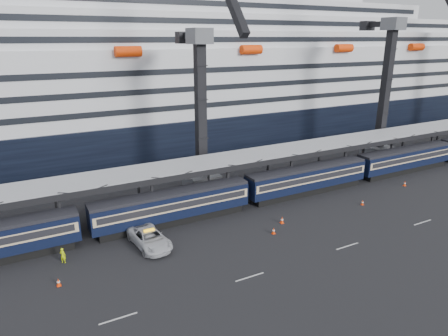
{
  "coord_description": "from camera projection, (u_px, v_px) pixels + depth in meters",
  "views": [
    {
      "loc": [
        -42.93,
        -30.66,
        20.78
      ],
      "look_at": [
        -21.18,
        10.0,
        5.7
      ],
      "focal_mm": 32.0,
      "sensor_mm": 36.0,
      "label": 1
    }
  ],
  "objects": [
    {
      "name": "crane_dark_mid",
      "position": [
        388.0,
        83.0,
        68.72
      ],
      "size": [
        4.5,
        18.24,
        39.64
      ],
      "color": "#505359",
      "rests_on": "ground"
    },
    {
      "name": "crane_dark_near",
      "position": [
        202.0,
        106.0,
        54.31
      ],
      "size": [
        4.5,
        17.75,
        35.08
      ],
      "color": "#505359",
      "rests_on": "ground"
    },
    {
      "name": "train",
      "position": [
        326.0,
        174.0,
        57.02
      ],
      "size": [
        133.05,
        3.0,
        4.05
      ],
      "color": "black",
      "rests_on": "ground"
    },
    {
      "name": "traffic_cone_e",
      "position": [
        405.0,
        183.0,
        58.69
      ],
      "size": [
        0.38,
        0.38,
        0.77
      ],
      "color": "#FF3C08",
      "rests_on": "ground"
    },
    {
      "name": "ground",
      "position": [
        405.0,
        207.0,
        51.41
      ],
      "size": [
        260.0,
        260.0,
        0.0
      ],
      "primitive_type": "plane",
      "color": "black",
      "rests_on": "ground"
    },
    {
      "name": "traffic_cone_b",
      "position": [
        274.0,
        231.0,
        44.34
      ],
      "size": [
        0.38,
        0.38,
        0.76
      ],
      "color": "#FF3C08",
      "rests_on": "ground"
    },
    {
      "name": "traffic_cone_d",
      "position": [
        363.0,
        202.0,
        52.02
      ],
      "size": [
        0.34,
        0.34,
        0.68
      ],
      "color": "#FF3C08",
      "rests_on": "ground"
    },
    {
      "name": "worker",
      "position": [
        63.0,
        255.0,
        38.47
      ],
      "size": [
        0.69,
        0.66,
        1.6
      ],
      "primitive_type": "imported",
      "rotation": [
        0.0,
        0.0,
        2.48
      ],
      "color": "#C4E10B",
      "rests_on": "ground"
    },
    {
      "name": "pickup_truck",
      "position": [
        150.0,
        238.0,
        41.53
      ],
      "size": [
        3.55,
        6.65,
        1.78
      ],
      "primitive_type": "imported",
      "rotation": [
        0.0,
        0.0,
        0.1
      ],
      "color": "#B8BAC0",
      "rests_on": "ground"
    },
    {
      "name": "traffic_cone_c",
      "position": [
        282.0,
        220.0,
        46.86
      ],
      "size": [
        0.42,
        0.42,
        0.84
      ],
      "color": "#FF3C08",
      "rests_on": "ground"
    },
    {
      "name": "canopy",
      "position": [
        333.0,
        144.0,
        61.51
      ],
      "size": [
        130.0,
        6.25,
        5.53
      ],
      "color": "#929499",
      "rests_on": "ground"
    },
    {
      "name": "traffic_cone_a",
      "position": [
        58.0,
        282.0,
        35.0
      ],
      "size": [
        0.38,
        0.38,
        0.75
      ],
      "color": "#FF3C08",
      "rests_on": "ground"
    },
    {
      "name": "cruise_ship",
      "position": [
        227.0,
        79.0,
        85.63
      ],
      "size": [
        214.09,
        28.84,
        34.0
      ],
      "color": "black",
      "rests_on": "ground"
    }
  ]
}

